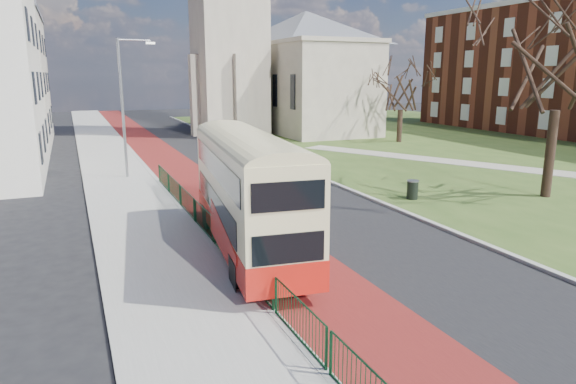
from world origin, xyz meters
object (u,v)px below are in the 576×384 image
winter_tree_near (563,38)px  winter_tree_far (402,84)px  streetlamp (125,101)px  bus (248,188)px  litter_bin (412,190)px

winter_tree_near → winter_tree_far: (5.74, 20.99, -2.57)m
streetlamp → winter_tree_near: (18.94, -13.22, 3.22)m
streetlamp → bus: bearing=-81.2°
streetlamp → bus: streetlamp is taller
bus → winter_tree_far: bearing=52.5°
streetlamp → litter_bin: bearing=-41.8°
streetlamp → winter_tree_far: (24.68, 7.77, 0.65)m
streetlamp → litter_bin: (12.35, -11.02, -4.08)m
bus → winter_tree_far: 32.20m
bus → winter_tree_near: bearing=13.6°
litter_bin → winter_tree_far: bearing=56.7°
winter_tree_near → litter_bin: bearing=161.6°
winter_tree_near → litter_bin: (-6.59, 2.20, -7.29)m
winter_tree_near → winter_tree_far: bearing=74.7°
bus → winter_tree_near: size_ratio=0.88×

